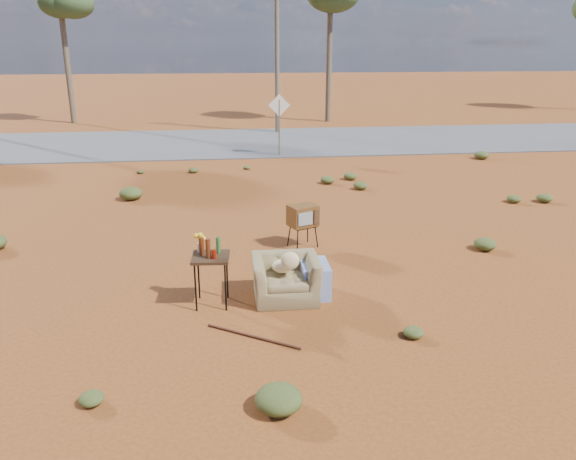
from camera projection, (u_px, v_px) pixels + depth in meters
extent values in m
plane|color=brown|center=(266.00, 301.00, 8.93)|extent=(140.00, 140.00, 0.00)
cube|color=#565659|center=(235.00, 142.00, 23.04)|extent=(140.00, 7.00, 0.04)
imported|color=olive|center=(286.00, 272.00, 8.90)|extent=(1.05, 0.69, 0.92)
ellipsoid|color=#DCBD86|center=(282.00, 266.00, 8.91)|extent=(0.33, 0.33, 0.19)
ellipsoid|color=#DCBD86|center=(290.00, 261.00, 8.66)|extent=(0.29, 0.15, 0.29)
cube|color=#203C94|center=(315.00, 279.00, 9.10)|extent=(0.44, 0.69, 0.54)
cube|color=black|center=(303.00, 226.00, 11.19)|extent=(0.58, 0.52, 0.03)
cylinder|color=black|center=(298.00, 240.00, 11.02)|extent=(0.03, 0.03, 0.43)
cylinder|color=black|center=(316.00, 237.00, 11.22)|extent=(0.03, 0.03, 0.43)
cylinder|color=black|center=(289.00, 236.00, 11.29)|extent=(0.03, 0.03, 0.43)
cylinder|color=black|center=(308.00, 232.00, 11.50)|extent=(0.03, 0.03, 0.43)
cube|color=brown|center=(303.00, 215.00, 11.12)|extent=(0.65, 0.59, 0.41)
cube|color=gray|center=(305.00, 219.00, 10.90)|extent=(0.30, 0.14, 0.26)
cube|color=#472D19|center=(317.00, 217.00, 11.03)|extent=(0.12, 0.07, 0.29)
cube|color=#322112|center=(211.00, 257.00, 8.58)|extent=(0.61, 0.61, 0.05)
cylinder|color=black|center=(195.00, 287.00, 8.48)|extent=(0.03, 0.03, 0.79)
cylinder|color=black|center=(225.00, 287.00, 8.50)|extent=(0.03, 0.03, 0.79)
cylinder|color=black|center=(199.00, 275.00, 8.91)|extent=(0.03, 0.03, 0.79)
cylinder|color=black|center=(227.00, 275.00, 8.93)|extent=(0.03, 0.03, 0.79)
cylinder|color=#50210D|center=(202.00, 246.00, 8.57)|extent=(0.08, 0.08, 0.29)
cylinder|color=#50210D|center=(208.00, 248.00, 8.44)|extent=(0.07, 0.07, 0.32)
cylinder|color=#255726|center=(218.00, 245.00, 8.64)|extent=(0.07, 0.07, 0.27)
cylinder|color=#AD210D|center=(214.00, 254.00, 8.44)|extent=(0.07, 0.07, 0.15)
cylinder|color=silver|center=(200.00, 247.00, 8.70)|extent=(0.09, 0.09, 0.16)
ellipsoid|color=yellow|center=(200.00, 237.00, 8.65)|extent=(0.18, 0.18, 0.14)
cylinder|color=#4A2213|center=(253.00, 336.00, 7.82)|extent=(1.26, 0.85, 0.04)
cylinder|color=brown|center=(279.00, 128.00, 20.08)|extent=(0.06, 0.06, 2.00)
cube|color=silver|center=(279.00, 105.00, 19.82)|extent=(0.78, 0.04, 0.78)
cylinder|color=brown|center=(67.00, 62.00, 27.76)|extent=(0.28, 0.28, 6.00)
ellipsoid|color=#374E28|center=(60.00, 8.00, 26.96)|extent=(3.20, 3.20, 2.20)
cylinder|color=brown|center=(329.00, 51.00, 28.15)|extent=(0.28, 0.28, 7.00)
cylinder|color=brown|center=(277.00, 40.00, 24.36)|extent=(0.20, 0.20, 8.00)
ellipsoid|color=#444B21|center=(485.00, 244.00, 11.10)|extent=(0.44, 0.44, 0.24)
ellipsoid|color=#444B21|center=(131.00, 193.00, 14.65)|extent=(0.60, 0.60, 0.33)
ellipsoid|color=#444B21|center=(514.00, 199.00, 14.38)|extent=(0.36, 0.36, 0.20)
ellipsoid|color=#444B21|center=(350.00, 176.00, 16.79)|extent=(0.40, 0.40, 0.22)
ellipsoid|color=#444B21|center=(193.00, 170.00, 17.67)|extent=(0.30, 0.30, 0.17)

